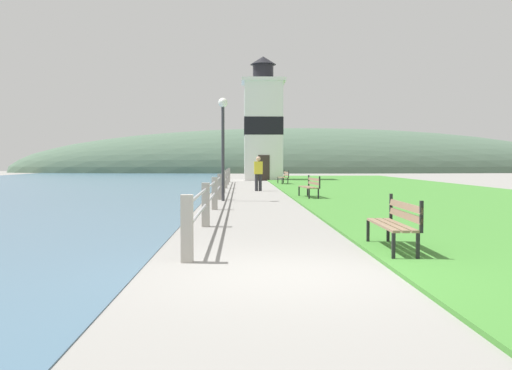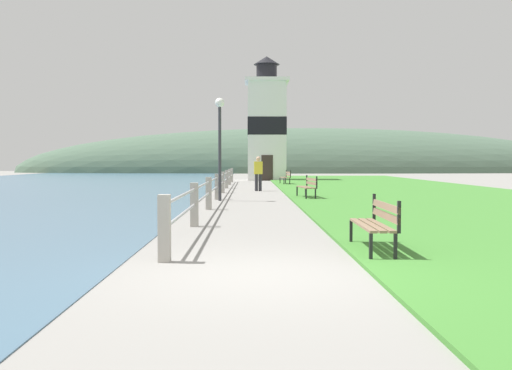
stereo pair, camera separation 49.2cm
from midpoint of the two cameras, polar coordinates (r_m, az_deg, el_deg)
name	(u,v)px [view 2 (the right image)]	position (r m, az deg, el deg)	size (l,w,h in m)	color
ground_plane	(258,275)	(7.80, 2.04, -8.97)	(160.00, 160.00, 0.00)	gray
grass_verge	(406,192)	(28.68, 15.29, -0.68)	(12.00, 59.71, 0.06)	#428433
seawall_railing	(220,182)	(25.09, -3.05, 0.27)	(0.18, 33.02, 1.03)	#A8A399
park_bench_near	(377,221)	(9.77, 13.39, -3.52)	(0.50, 1.91, 0.94)	#846B51
park_bench_midway	(308,185)	(23.34, 5.83, -0.05)	(0.67, 2.01, 0.94)	#846B51
park_bench_far	(286,176)	(37.09, 3.41, 0.86)	(0.64, 1.66, 0.94)	#846B51
lighthouse	(267,125)	(46.20, 1.37, 6.01)	(3.48, 3.48, 9.94)	white
person_strolling	(258,172)	(29.18, 0.71, 1.28)	(0.44, 0.25, 1.77)	#28282D
lamp_post	(220,130)	(22.03, -3.01, 5.53)	(0.36, 0.36, 3.96)	#333338
distant_hillside	(309,172)	(77.91, 5.51, 1.27)	(80.00, 16.00, 12.00)	#4C6651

